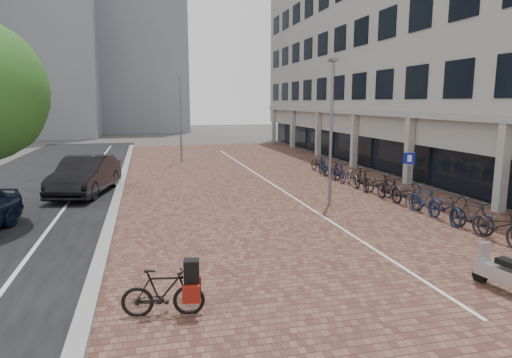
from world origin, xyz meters
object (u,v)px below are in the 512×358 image
Objects in this scene: scooter_front at (502,270)px; car_dark at (85,175)px; hero_bike at (163,292)px; parking_sign at (408,171)px.

car_dark is at bearing 117.99° from scooter_front.
hero_bike is 1.13× the size of scooter_front.
scooter_front is (10.00, -13.20, -0.35)m from car_dark.
hero_bike is (2.86, -12.57, -0.35)m from car_dark.
hero_bike is 7.17m from scooter_front.
car_dark is 3.56× the size of scooter_front.
parking_sign is (12.68, -5.34, 0.53)m from car_dark.
hero_bike is at bearing -65.03° from car_dark.
hero_bike is at bearing -124.96° from parking_sign.
scooter_front is at bearing -86.48° from hero_bike.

